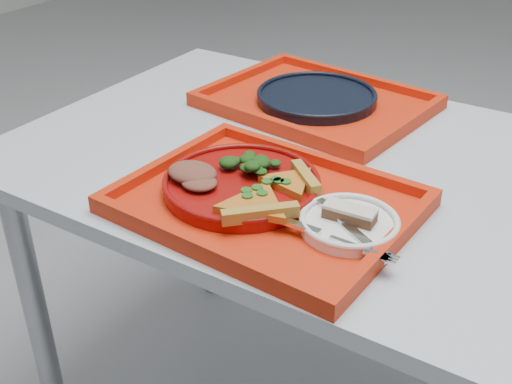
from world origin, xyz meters
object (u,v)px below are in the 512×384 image
at_px(dinner_plate, 242,186).
at_px(navy_plate, 317,98).
at_px(dessert_bar, 350,213).
at_px(tray_main, 267,206).
at_px(tray_far, 316,104).

xyz_separation_m(dinner_plate, navy_plate, (-0.07, 0.41, -0.00)).
bearing_deg(dessert_bar, navy_plate, 119.69).
bearing_deg(dessert_bar, dinner_plate, 175.02).
height_order(tray_main, navy_plate, navy_plate).
distance_m(tray_main, navy_plate, 0.44).
xyz_separation_m(tray_far, navy_plate, (0.00, 0.00, 0.01)).
bearing_deg(dessert_bar, tray_main, 178.47).
bearing_deg(navy_plate, tray_main, -72.92).
xyz_separation_m(navy_plate, dessert_bar, (0.27, -0.42, 0.02)).
height_order(dinner_plate, navy_plate, dinner_plate).
relative_size(tray_main, dessert_bar, 5.59).
bearing_deg(navy_plate, dessert_bar, -56.81).
xyz_separation_m(tray_main, dinner_plate, (-0.05, 0.01, 0.02)).
xyz_separation_m(tray_far, dinner_plate, (0.07, -0.41, 0.02)).
height_order(tray_main, dessert_bar, dessert_bar).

